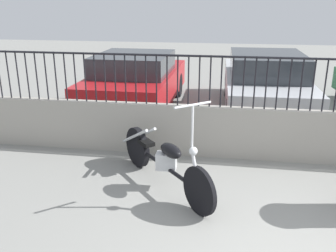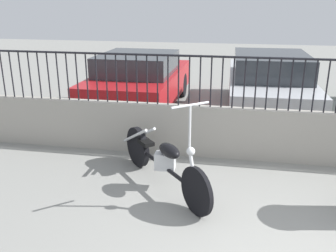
% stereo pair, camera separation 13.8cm
% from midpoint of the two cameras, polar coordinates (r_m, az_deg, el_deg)
% --- Properties ---
extents(low_wall, '(10.29, 0.18, 0.88)m').
position_cam_midpoint_polar(low_wall, '(6.41, 17.25, -1.48)').
color(low_wall, '#9E998E').
rests_on(low_wall, ground_plane).
extents(fence_railing, '(10.29, 0.04, 0.84)m').
position_cam_midpoint_polar(fence_railing, '(6.15, 18.14, 7.21)').
color(fence_railing, black).
rests_on(fence_railing, low_wall).
extents(motorcycle_black, '(1.63, 1.88, 1.40)m').
position_cam_midpoint_polar(motorcycle_black, '(5.39, -0.57, -4.88)').
color(motorcycle_black, black).
rests_on(motorcycle_black, ground_plane).
extents(car_red, '(1.90, 4.05, 1.35)m').
position_cam_midpoint_polar(car_red, '(9.19, -3.92, 6.96)').
color(car_red, black).
rests_on(car_red, ground_plane).
extents(car_silver, '(1.88, 4.48, 1.41)m').
position_cam_midpoint_polar(car_silver, '(9.08, 15.49, 6.30)').
color(car_silver, black).
rests_on(car_silver, ground_plane).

